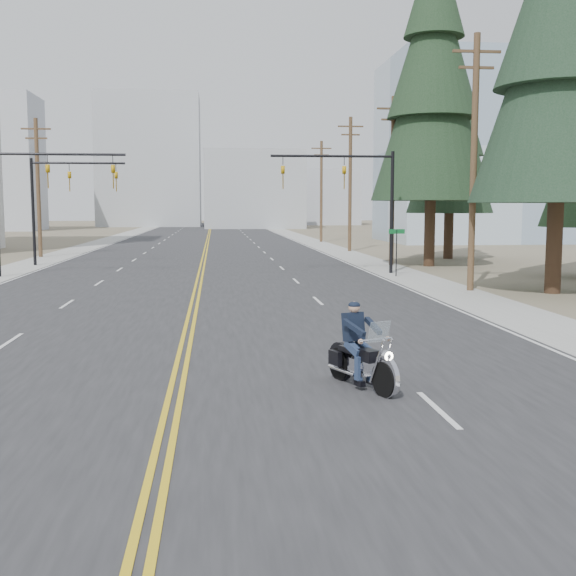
# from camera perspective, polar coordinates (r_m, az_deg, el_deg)

# --- Properties ---
(ground_plane) EXTENTS (400.00, 400.00, 0.00)m
(ground_plane) POSITION_cam_1_polar(r_m,az_deg,el_deg) (9.74, -10.76, -16.84)
(ground_plane) COLOR #776D56
(ground_plane) RESTS_ON ground
(road) EXTENTS (20.00, 200.00, 0.01)m
(road) POSITION_cam_1_polar(r_m,az_deg,el_deg) (79.01, -6.40, 3.59)
(road) COLOR #303033
(road) RESTS_ON ground
(sidewalk_left) EXTENTS (3.00, 200.00, 0.01)m
(sidewalk_left) POSITION_cam_1_polar(r_m,az_deg,el_deg) (79.97, -14.68, 3.46)
(sidewalk_left) COLOR #A5A5A0
(sidewalk_left) RESTS_ON ground
(sidewalk_right) EXTENTS (3.00, 200.00, 0.01)m
(sidewalk_right) POSITION_cam_1_polar(r_m,az_deg,el_deg) (79.72, 1.91, 3.65)
(sidewalk_right) COLOR #A5A5A0
(sidewalk_right) RESTS_ON ground
(traffic_mast_left) EXTENTS (7.10, 0.26, 7.00)m
(traffic_mast_left) POSITION_cam_1_polar(r_m,az_deg,el_deg) (42.09, -19.45, 7.55)
(traffic_mast_left) COLOR black
(traffic_mast_left) RESTS_ON ground
(traffic_mast_right) EXTENTS (7.10, 0.26, 7.00)m
(traffic_mast_right) POSITION_cam_1_polar(r_m,az_deg,el_deg) (41.73, 5.51, 7.90)
(traffic_mast_right) COLOR black
(traffic_mast_right) RESTS_ON ground
(traffic_mast_far) EXTENTS (6.10, 0.26, 7.00)m
(traffic_mast_far) POSITION_cam_1_polar(r_m,az_deg,el_deg) (49.97, -17.65, 7.30)
(traffic_mast_far) COLOR black
(traffic_mast_far) RESTS_ON ground
(street_sign) EXTENTS (0.90, 0.06, 2.62)m
(street_sign) POSITION_cam_1_polar(r_m,az_deg,el_deg) (40.22, 8.57, 3.45)
(street_sign) COLOR black
(street_sign) RESTS_ON ground
(utility_pole_b) EXTENTS (2.20, 0.30, 11.50)m
(utility_pole_b) POSITION_cam_1_polar(r_m,az_deg,el_deg) (34.05, 14.47, 9.84)
(utility_pole_b) COLOR brown
(utility_pole_b) RESTS_ON ground
(utility_pole_c) EXTENTS (2.20, 0.30, 11.00)m
(utility_pole_c) POSITION_cam_1_polar(r_m,az_deg,el_deg) (48.38, 8.26, 8.59)
(utility_pole_c) COLOR brown
(utility_pole_c) RESTS_ON ground
(utility_pole_d) EXTENTS (2.20, 0.30, 11.50)m
(utility_pole_d) POSITION_cam_1_polar(r_m,az_deg,el_deg) (63.04, 4.93, 8.34)
(utility_pole_d) COLOR brown
(utility_pole_d) RESTS_ON ground
(utility_pole_e) EXTENTS (2.20, 0.30, 11.00)m
(utility_pole_e) POSITION_cam_1_polar(r_m,az_deg,el_deg) (79.79, 2.65, 7.76)
(utility_pole_e) COLOR brown
(utility_pole_e) RESTS_ON ground
(utility_pole_left) EXTENTS (2.20, 0.30, 10.50)m
(utility_pole_left) POSITION_cam_1_polar(r_m,az_deg,el_deg) (58.48, -19.15, 7.67)
(utility_pole_left) COLOR brown
(utility_pole_left) RESTS_ON ground
(glass_building) EXTENTS (24.00, 16.00, 20.00)m
(glass_building) POSITION_cam_1_polar(r_m,az_deg,el_deg) (85.07, 15.99, 10.32)
(glass_building) COLOR #9EB5CC
(glass_building) RESTS_ON ground
(haze_bldg_b) EXTENTS (18.00, 14.00, 14.00)m
(haze_bldg_b) POSITION_cam_1_polar(r_m,az_deg,el_deg) (134.14, -2.74, 7.75)
(haze_bldg_b) COLOR #ADB2B7
(haze_bldg_b) RESTS_ON ground
(haze_bldg_c) EXTENTS (16.00, 12.00, 18.00)m
(haze_bldg_c) POSITION_cam_1_polar(r_m,az_deg,el_deg) (125.30, 12.58, 8.62)
(haze_bldg_c) COLOR #B7BCC6
(haze_bldg_c) RESTS_ON ground
(haze_bldg_d) EXTENTS (20.00, 15.00, 26.00)m
(haze_bldg_d) POSITION_cam_1_polar(r_m,az_deg,el_deg) (149.75, -10.85, 9.80)
(haze_bldg_d) COLOR #ADB2B7
(haze_bldg_d) RESTS_ON ground
(haze_bldg_e) EXTENTS (14.00, 14.00, 12.00)m
(haze_bldg_e) POSITION_cam_1_polar(r_m,az_deg,el_deg) (160.76, 2.89, 7.17)
(haze_bldg_e) COLOR #B7BCC6
(haze_bldg_e) RESTS_ON ground
(motorcyclist) EXTENTS (1.82, 2.54, 1.83)m
(motorcyclist) POSITION_cam_1_polar(r_m,az_deg,el_deg) (15.33, 5.86, -4.59)
(motorcyclist) COLOR black
(motorcyclist) RESTS_ON ground
(conifer_near) EXTENTS (7.61, 7.61, 20.14)m
(conifer_near) POSITION_cam_1_polar(r_m,az_deg,el_deg) (34.97, 20.91, 18.78)
(conifer_near) COLOR #382619
(conifer_near) RESTS_ON ground
(conifer_tall) EXTENTS (7.67, 7.67, 21.30)m
(conifer_tall) POSITION_cam_1_polar(r_m,az_deg,el_deg) (48.57, 11.39, 16.25)
(conifer_tall) COLOR #382619
(conifer_tall) RESTS_ON ground
(conifer_far) EXTENTS (6.35, 6.35, 17.02)m
(conifer_far) POSITION_cam_1_polar(r_m,az_deg,el_deg) (55.47, 12.77, 12.39)
(conifer_far) COLOR #382619
(conifer_far) RESTS_ON ground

